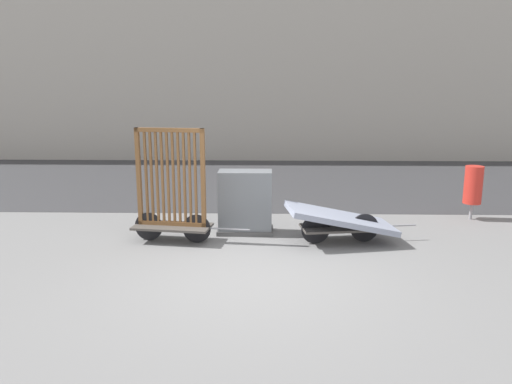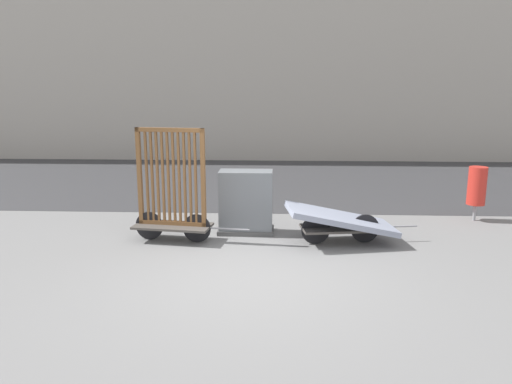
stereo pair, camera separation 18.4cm
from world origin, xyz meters
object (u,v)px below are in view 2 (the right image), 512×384
bike_cart_with_bedframe (172,200)px  utility_cabinet (246,204)px  trash_bin (477,186)px  bike_cart_with_mattress (341,221)px

bike_cart_with_bedframe → utility_cabinet: size_ratio=1.77×
bike_cart_with_bedframe → utility_cabinet: (1.24, 0.57, -0.19)m
utility_cabinet → trash_bin: (4.56, 1.05, 0.17)m
bike_cart_with_bedframe → trash_bin: bike_cart_with_bedframe is taller
bike_cart_with_bedframe → trash_bin: bearing=23.3°
trash_bin → bike_cart_with_mattress: bearing=-150.8°
bike_cart_with_bedframe → bike_cart_with_mattress: bike_cart_with_bedframe is taller
bike_cart_with_bedframe → utility_cabinet: bike_cart_with_bedframe is taller
bike_cart_with_bedframe → bike_cart_with_mattress: 2.94m
bike_cart_with_mattress → utility_cabinet: (-1.67, 0.56, 0.14)m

